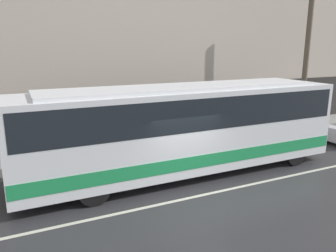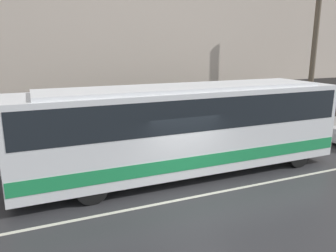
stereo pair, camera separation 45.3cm
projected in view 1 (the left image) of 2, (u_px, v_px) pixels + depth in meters
ground_plane at (196, 197)px, 10.64m from camera, size 60.00×60.00×0.00m
sidewalk at (138, 149)px, 15.43m from camera, size 60.00×2.94×0.16m
building_facade at (123, 7)px, 15.33m from camera, size 60.00×0.35×13.56m
lane_stripe at (196, 196)px, 10.64m from camera, size 54.00×0.14×0.01m
transit_bus at (186, 125)px, 12.17m from camera, size 12.29×2.53×3.38m
utility_pole_near at (307, 52)px, 17.42m from camera, size 0.28×0.28×8.69m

